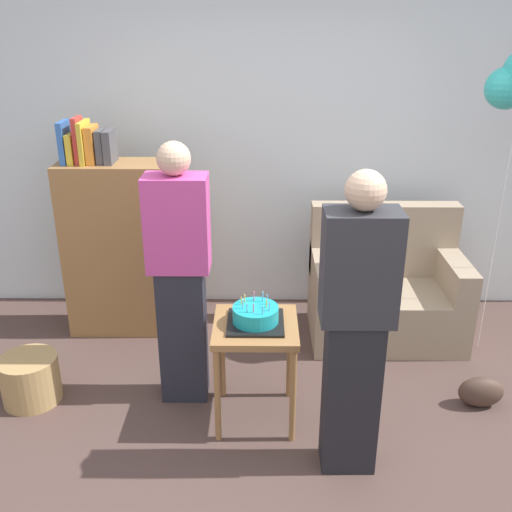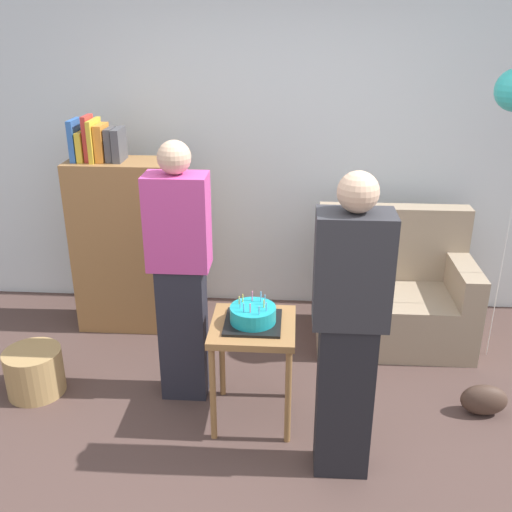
{
  "view_description": "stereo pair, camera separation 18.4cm",
  "coord_description": "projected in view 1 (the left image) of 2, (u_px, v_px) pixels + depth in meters",
  "views": [
    {
      "loc": [
        -0.08,
        -2.47,
        2.26
      ],
      "look_at": [
        -0.12,
        0.68,
        0.95
      ],
      "focal_mm": 40.98,
      "sensor_mm": 36.0,
      "label": 1
    },
    {
      "loc": [
        0.1,
        -2.46,
        2.26
      ],
      "look_at": [
        -0.12,
        0.68,
        0.95
      ],
      "focal_mm": 40.98,
      "sensor_mm": 36.0,
      "label": 2
    }
  ],
  "objects": [
    {
      "name": "ground_plane",
      "position": [
        277.0,
        467.0,
        3.15
      ],
      "size": [
        8.0,
        8.0,
        0.0
      ],
      "primitive_type": "plane",
      "color": "#4C3833"
    },
    {
      "name": "wall_back",
      "position": [
        273.0,
        141.0,
        4.52
      ],
      "size": [
        6.0,
        0.1,
        2.7
      ],
      "primitive_type": "cube",
      "color": "silver",
      "rests_on": "ground_plane"
    },
    {
      "name": "couch",
      "position": [
        385.0,
        292.0,
        4.36
      ],
      "size": [
        1.1,
        0.7,
        0.96
      ],
      "color": "gray",
      "rests_on": "ground_plane"
    },
    {
      "name": "bookshelf",
      "position": [
        120.0,
        245.0,
        4.31
      ],
      "size": [
        0.8,
        0.36,
        1.61
      ],
      "color": "olive",
      "rests_on": "ground_plane"
    },
    {
      "name": "side_table",
      "position": [
        256.0,
        339.0,
        3.35
      ],
      "size": [
        0.48,
        0.48,
        0.64
      ],
      "color": "olive",
      "rests_on": "ground_plane"
    },
    {
      "name": "birthday_cake",
      "position": [
        256.0,
        316.0,
        3.29
      ],
      "size": [
        0.32,
        0.32,
        0.17
      ],
      "color": "black",
      "rests_on": "side_table"
    },
    {
      "name": "person_blowing_candles",
      "position": [
        180.0,
        276.0,
        3.44
      ],
      "size": [
        0.36,
        0.22,
        1.63
      ],
      "rotation": [
        0.0,
        0.0,
        0.32
      ],
      "color": "#23232D",
      "rests_on": "ground_plane"
    },
    {
      "name": "person_holding_cake",
      "position": [
        355.0,
        328.0,
        2.87
      ],
      "size": [
        0.36,
        0.22,
        1.63
      ],
      "rotation": [
        0.0,
        0.0,
        2.86
      ],
      "color": "black",
      "rests_on": "ground_plane"
    },
    {
      "name": "wicker_basket",
      "position": [
        30.0,
        379.0,
        3.65
      ],
      "size": [
        0.36,
        0.36,
        0.3
      ],
      "primitive_type": "cylinder",
      "color": "#A88451",
      "rests_on": "ground_plane"
    },
    {
      "name": "handbag",
      "position": [
        481.0,
        392.0,
        3.61
      ],
      "size": [
        0.28,
        0.14,
        0.2
      ],
      "primitive_type": "ellipsoid",
      "color": "#473328",
      "rests_on": "ground_plane"
    }
  ]
}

